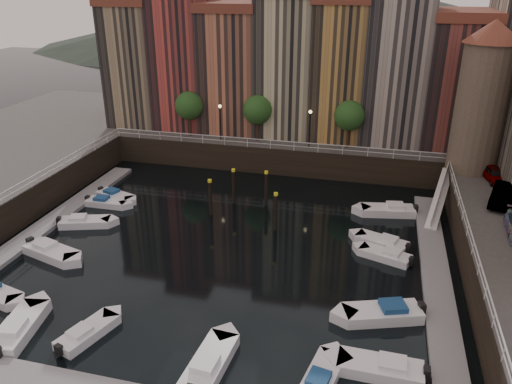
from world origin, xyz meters
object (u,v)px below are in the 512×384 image
(mooring_pilings, at_px, (246,196))
(boat_left_1, at_px, (51,252))
(car_a, at_px, (495,175))
(boat_left_2, at_px, (84,222))
(corner_tower, at_px, (483,96))
(gangway, at_px, (440,195))
(car_b, at_px, (503,196))

(mooring_pilings, xyz_separation_m, boat_left_1, (-12.76, -11.29, -1.26))
(boat_left_1, bearing_deg, car_a, 41.96)
(car_a, bearing_deg, boat_left_2, -171.34)
(corner_tower, distance_m, boat_left_2, 37.45)
(gangway, height_order, mooring_pilings, gangway)
(boat_left_1, relative_size, car_b, 1.07)
(corner_tower, bearing_deg, car_a, -59.00)
(car_a, bearing_deg, boat_left_1, -163.74)
(mooring_pilings, bearing_deg, gangway, 12.85)
(car_a, xyz_separation_m, car_b, (-0.22, -5.01, 0.13))
(boat_left_2, bearing_deg, corner_tower, 5.38)
(mooring_pilings, bearing_deg, car_a, 14.49)
(corner_tower, height_order, boat_left_1, corner_tower)
(corner_tower, bearing_deg, mooring_pilings, -157.22)
(mooring_pilings, height_order, car_b, car_b)
(mooring_pilings, relative_size, car_b, 1.39)
(car_b, bearing_deg, corner_tower, 118.16)
(boat_left_1, xyz_separation_m, car_a, (34.46, 16.90, 3.28))
(gangway, xyz_separation_m, car_a, (4.58, 1.70, 1.75))
(mooring_pilings, distance_m, boat_left_2, 14.48)
(mooring_pilings, height_order, car_a, car_a)
(boat_left_2, height_order, car_b, car_b)
(corner_tower, relative_size, gangway, 1.66)
(corner_tower, relative_size, car_a, 3.53)
(corner_tower, bearing_deg, boat_left_2, -156.42)
(boat_left_2, bearing_deg, car_b, -7.32)
(mooring_pilings, xyz_separation_m, car_b, (21.49, 0.60, 2.15))
(car_a, bearing_deg, gangway, -169.46)
(gangway, bearing_deg, corner_tower, 57.20)
(boat_left_2, bearing_deg, boat_left_1, -104.53)
(boat_left_1, bearing_deg, corner_tower, 46.83)
(mooring_pilings, bearing_deg, boat_left_2, -155.20)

